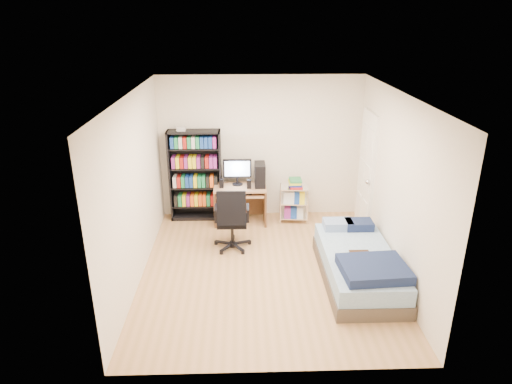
{
  "coord_description": "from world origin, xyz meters",
  "views": [
    {
      "loc": [
        -0.32,
        -5.68,
        3.45
      ],
      "look_at": [
        -0.13,
        0.4,
        1.05
      ],
      "focal_mm": 32.0,
      "sensor_mm": 36.0,
      "label": 1
    }
  ],
  "objects_px": {
    "computer_desk": "(245,189)",
    "bed": "(359,265)",
    "office_chair": "(232,230)",
    "media_shelf": "(195,174)"
  },
  "relations": [
    {
      "from": "computer_desk",
      "to": "media_shelf",
      "type": "bearing_deg",
      "value": 168.85
    },
    {
      "from": "media_shelf",
      "to": "bed",
      "type": "xyz_separation_m",
      "value": [
        2.39,
        -2.15,
        -0.58
      ]
    },
    {
      "from": "computer_desk",
      "to": "office_chair",
      "type": "height_order",
      "value": "computer_desk"
    },
    {
      "from": "office_chair",
      "to": "bed",
      "type": "height_order",
      "value": "office_chair"
    },
    {
      "from": "media_shelf",
      "to": "computer_desk",
      "type": "distance_m",
      "value": 0.91
    },
    {
      "from": "office_chair",
      "to": "bed",
      "type": "xyz_separation_m",
      "value": [
        1.74,
        -0.98,
        -0.08
      ]
    },
    {
      "from": "computer_desk",
      "to": "office_chair",
      "type": "distance_m",
      "value": 1.06
    },
    {
      "from": "office_chair",
      "to": "bed",
      "type": "relative_size",
      "value": 0.53
    },
    {
      "from": "computer_desk",
      "to": "bed",
      "type": "xyz_separation_m",
      "value": [
        1.53,
        -1.98,
        -0.37
      ]
    },
    {
      "from": "media_shelf",
      "to": "bed",
      "type": "distance_m",
      "value": 3.27
    }
  ]
}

